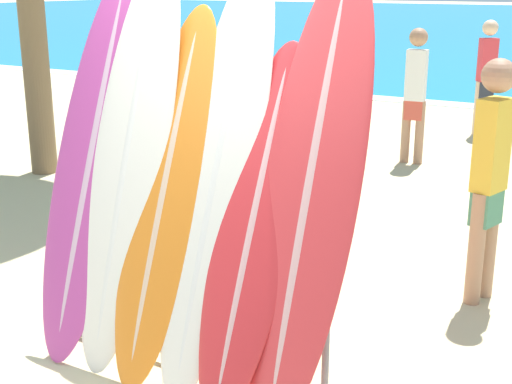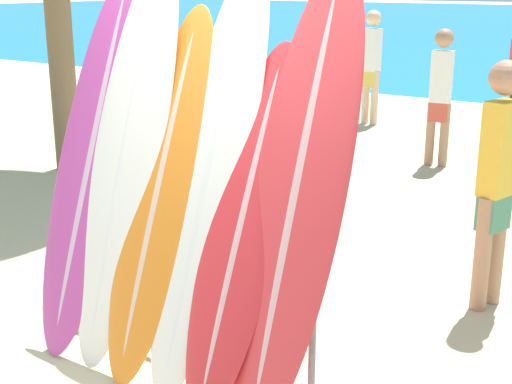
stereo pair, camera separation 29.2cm
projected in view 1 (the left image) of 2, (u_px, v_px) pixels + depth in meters
name	position (u px, v px, depth m)	size (l,w,h in m)	color
surfboard_rack	(188.00, 297.00, 4.17)	(1.81, 0.04, 0.90)	slate
surfboard_slot_0	(93.00, 160.00, 4.40)	(0.58, 0.95, 2.39)	#B23D8E
surfboard_slot_1	(129.00, 159.00, 4.24)	(0.54, 0.92, 2.48)	silver
surfboard_slot_2	(166.00, 195.00, 4.11)	(0.51, 0.93, 2.14)	orange
surfboard_slot_3	(217.00, 176.00, 3.98)	(0.50, 1.01, 2.42)	silver
surfboard_slot_4	(254.00, 229.00, 3.82)	(0.48, 0.94, 1.96)	red
surfboard_slot_5	(310.00, 194.00, 3.69)	(0.55, 0.95, 2.40)	red
person_near_water	(486.00, 73.00, 10.63)	(0.29, 0.28, 1.71)	beige
person_mid_beach	(342.00, 62.00, 11.51)	(0.30, 0.24, 1.82)	beige
person_far_left	(489.00, 173.00, 5.00)	(0.24, 0.29, 1.76)	#A87A5B
person_far_right	(415.00, 91.00, 8.94)	(0.29, 0.23, 1.71)	#A87A5B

